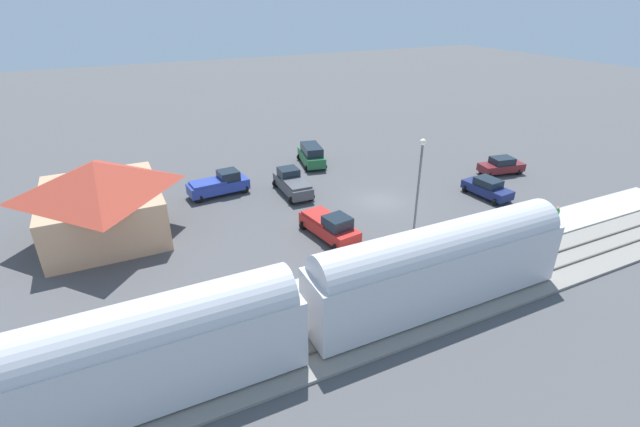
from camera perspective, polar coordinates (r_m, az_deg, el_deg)
The scene contains 14 objects.
ground_plane at distance 40.55m, azimuth 7.46°, elevation 1.58°, with size 200.00×200.00×0.00m, color #4C4C4F.
railway_track at distance 31.30m, azimuth 21.51°, elevation -7.97°, with size 4.80×70.00×0.30m.
platform at distance 33.56m, azimuth 16.71°, elevation -4.63°, with size 3.20×46.00×0.30m.
passenger_train at distance 21.66m, azimuth -24.07°, elevation -16.33°, with size 2.93×50.17×4.98m.
station_building at distance 37.24m, azimuth -25.94°, elevation 1.84°, with size 10.45×8.95×5.81m.
pedestrian_on_platform at distance 31.81m, azimuth 16.04°, elevation -3.98°, with size 0.36×0.36×1.71m.
pedestrian_waiting_far at distance 39.21m, azimuth 27.63°, elevation -0.19°, with size 0.36×0.36×1.71m.
sedan_navy at distance 43.41m, azimuth 20.34°, elevation 3.06°, with size 4.66×2.61×1.74m.
pickup_blue at distance 42.13m, azimuth -12.57°, elevation 3.64°, with size 2.43×5.55×2.14m.
pickup_red at distance 33.70m, azimuth 1.26°, elevation -1.58°, with size 5.64×3.11×2.14m.
suv_green at distance 48.49m, azimuth -1.08°, elevation 7.41°, with size 5.19×3.10×2.22m.
pickup_charcoal at distance 41.45m, azimuth -3.53°, elevation 3.86°, with size 5.46×2.61×2.14m.
sedan_maroon at distance 49.66m, azimuth 21.90°, elevation 5.63°, with size 2.54×4.74×1.74m.
light_pole_near_platform at distance 32.40m, azimuth 12.38°, elevation 4.22°, with size 0.44×0.44×7.86m.
Camera 1 is at (-30.63, 20.69, 16.68)m, focal length 25.38 mm.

